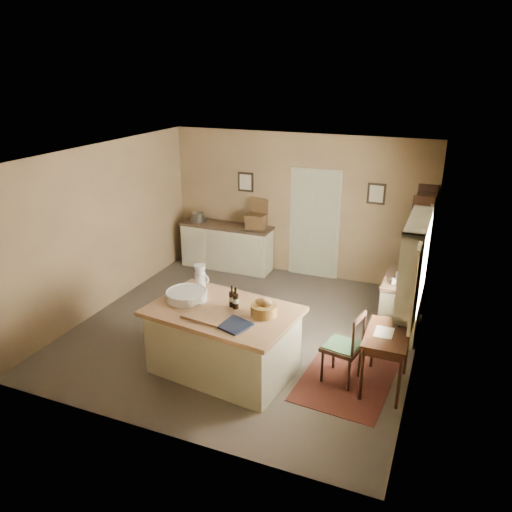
{
  "coord_description": "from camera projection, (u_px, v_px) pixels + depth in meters",
  "views": [
    {
      "loc": [
        2.73,
        -6.24,
        3.82
      ],
      "look_at": [
        0.09,
        0.23,
        1.15
      ],
      "focal_mm": 35.0,
      "sensor_mm": 36.0,
      "label": 1
    }
  ],
  "objects": [
    {
      "name": "framed_prints",
      "position": [
        308.0,
        188.0,
        9.18
      ],
      "size": [
        2.82,
        0.02,
        0.38
      ],
      "color": "black",
      "rests_on": "ground"
    },
    {
      "name": "wall_front",
      "position": [
        147.0,
        325.0,
        5.08
      ],
      "size": [
        5.0,
        0.1,
        2.7
      ],
      "primitive_type": "cube",
      "color": "#9C7D56",
      "rests_on": "ground"
    },
    {
      "name": "right_cabinet",
      "position": [
        401.0,
        305.0,
        7.48
      ],
      "size": [
        0.55,
        0.98,
        0.99
      ],
      "color": "#B9B596",
      "rests_on": "ground"
    },
    {
      "name": "wall_left",
      "position": [
        104.0,
        228.0,
        8.12
      ],
      "size": [
        0.1,
        5.0,
        2.7
      ],
      "primitive_type": "cube",
      "color": "#9C7D56",
      "rests_on": "ground"
    },
    {
      "name": "shelving_unit",
      "position": [
        423.0,
        249.0,
        8.27
      ],
      "size": [
        0.33,
        0.89,
        1.97
      ],
      "color": "black",
      "rests_on": "ground"
    },
    {
      "name": "sideboard",
      "position": [
        227.0,
        245.0,
        9.93
      ],
      "size": [
        1.84,
        0.52,
        1.18
      ],
      "color": "#B9B596",
      "rests_on": "ground"
    },
    {
      "name": "wall_back",
      "position": [
        297.0,
        206.0,
        9.4
      ],
      "size": [
        5.0,
        0.1,
        2.7
      ],
      "primitive_type": "cube",
      "color": "#9C7D56",
      "rests_on": "ground"
    },
    {
      "name": "ground",
      "position": [
        245.0,
        329.0,
        7.72
      ],
      "size": [
        5.0,
        5.0,
        0.0
      ],
      "primitive_type": "plane",
      "color": "brown",
      "rests_on": "ground"
    },
    {
      "name": "writing_desk",
      "position": [
        387.0,
        340.0,
        6.12
      ],
      "size": [
        0.52,
        0.85,
        0.82
      ],
      "color": "#331B10",
      "rests_on": "ground"
    },
    {
      "name": "window",
      "position": [
        418.0,
        263.0,
        6.14
      ],
      "size": [
        0.25,
        1.99,
        1.12
      ],
      "color": "#B9B596",
      "rests_on": "ground"
    },
    {
      "name": "ceiling",
      "position": [
        244.0,
        154.0,
        6.76
      ],
      "size": [
        5.0,
        5.0,
        0.0
      ],
      "primitive_type": "plane",
      "color": "silver",
      "rests_on": "wall_back"
    },
    {
      "name": "desk_chair",
      "position": [
        342.0,
        347.0,
        6.32
      ],
      "size": [
        0.52,
        0.52,
        0.96
      ],
      "primitive_type": null,
      "rotation": [
        0.0,
        0.0,
        -0.18
      ],
      "color": "black",
      "rests_on": "ground"
    },
    {
      "name": "rug",
      "position": [
        347.0,
        378.0,
        6.51
      ],
      "size": [
        1.21,
        1.67,
        0.01
      ],
      "primitive_type": "cube",
      "rotation": [
        0.0,
        0.0,
        -0.07
      ],
      "color": "#512217",
      "rests_on": "ground"
    },
    {
      "name": "wall_right",
      "position": [
        424.0,
        273.0,
        6.36
      ],
      "size": [
        0.1,
        5.0,
        2.7
      ],
      "primitive_type": "cube",
      "color": "#9C7D56",
      "rests_on": "ground"
    },
    {
      "name": "door",
      "position": [
        314.0,
        223.0,
        9.36
      ],
      "size": [
        0.97,
        0.06,
        2.11
      ],
      "primitive_type": "cube",
      "color": "#AAAA8E",
      "rests_on": "ground"
    },
    {
      "name": "work_island",
      "position": [
        223.0,
        338.0,
        6.52
      ],
      "size": [
        2.01,
        1.44,
        1.2
      ],
      "rotation": [
        0.0,
        0.0,
        -0.13
      ],
      "color": "#B9B596",
      "rests_on": "ground"
    }
  ]
}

